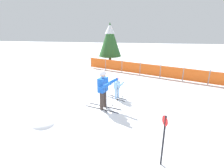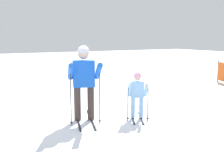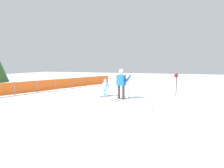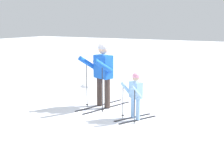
{
  "view_description": "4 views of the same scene",
  "coord_description": "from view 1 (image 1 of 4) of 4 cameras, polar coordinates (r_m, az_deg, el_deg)",
  "views": [
    {
      "loc": [
        1.47,
        -7.35,
        3.7
      ],
      "look_at": [
        0.38,
        0.46,
        0.99
      ],
      "focal_mm": 28.0,
      "sensor_mm": 36.0,
      "label": 1
    },
    {
      "loc": [
        6.18,
        -2.8,
        2.02
      ],
      "look_at": [
        0.0,
        0.67,
        0.82
      ],
      "focal_mm": 45.0,
      "sensor_mm": 36.0,
      "label": 2
    },
    {
      "loc": [
        -9.98,
        -2.98,
        2.11
      ],
      "look_at": [
        0.11,
        0.46,
        0.89
      ],
      "focal_mm": 28.0,
      "sensor_mm": 36.0,
      "label": 3
    },
    {
      "loc": [
        6.58,
        3.77,
        2.34
      ],
      "look_at": [
        0.54,
        0.41,
        0.81
      ],
      "focal_mm": 45.0,
      "sensor_mm": 36.0,
      "label": 4
    }
  ],
  "objects": [
    {
      "name": "trail_marker",
      "position": [
        4.96,
        16.52,
        -15.82
      ],
      "size": [
        0.1,
        0.27,
        1.52
      ],
      "color": "black",
      "rests_on": "ground_plane"
    },
    {
      "name": "conifer_far",
      "position": [
        16.67,
        -0.66,
        14.5
      ],
      "size": [
        2.1,
        2.1,
        3.91
      ],
      "color": "#4C3823",
      "rests_on": "ground_plane"
    },
    {
      "name": "skier_adult",
      "position": [
        7.78,
        -2.78,
        -0.68
      ],
      "size": [
        1.75,
        0.99,
        1.82
      ],
      "rotation": [
        0.0,
        0.0,
        -0.32
      ],
      "color": "black",
      "rests_on": "ground_plane"
    },
    {
      "name": "snow_mound",
      "position": [
        7.45,
        -21.64,
        -12.32
      ],
      "size": [
        0.86,
        0.73,
        0.35
      ],
      "primitive_type": "ellipsoid",
      "color": "white",
      "rests_on": "ground_plane"
    },
    {
      "name": "skier_child",
      "position": [
        8.98,
        1.73,
        -0.71
      ],
      "size": [
        1.08,
        0.76,
        1.17
      ],
      "rotation": [
        0.0,
        0.0,
        -0.51
      ],
      "color": "black",
      "rests_on": "ground_plane"
    },
    {
      "name": "safety_fence",
      "position": [
        13.34,
        12.29,
        4.55
      ],
      "size": [
        10.16,
        4.21,
        0.98
      ],
      "rotation": [
        0.0,
        0.0,
        -0.39
      ],
      "color": "gray",
      "rests_on": "ground_plane"
    },
    {
      "name": "ground_plane",
      "position": [
        8.36,
        -3.07,
        -7.37
      ],
      "size": [
        60.0,
        60.0,
        0.0
      ],
      "primitive_type": "plane",
      "color": "white"
    }
  ]
}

